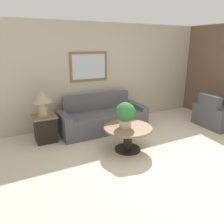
% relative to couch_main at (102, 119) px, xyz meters
% --- Properties ---
extents(ground_plane, '(20.00, 20.00, 0.00)m').
position_rel_couch_main_xyz_m(ground_plane, '(0.57, -2.04, -0.29)').
color(ground_plane, beige).
extents(wall_back, '(7.53, 0.09, 2.60)m').
position_rel_couch_main_xyz_m(wall_back, '(0.55, 0.60, 1.02)').
color(wall_back, '#B2A893').
rests_on(wall_back, ground_plane).
extents(wall_right, '(0.06, 4.60, 2.60)m').
position_rel_couch_main_xyz_m(wall_right, '(3.36, -0.73, 1.01)').
color(wall_right, brown).
rests_on(wall_right, ground_plane).
extents(couch_main, '(2.14, 0.87, 0.86)m').
position_rel_couch_main_xyz_m(couch_main, '(0.00, 0.00, 0.00)').
color(couch_main, '#4C4C51').
rests_on(couch_main, ground_plane).
extents(armchair, '(0.97, 1.04, 0.86)m').
position_rel_couch_main_xyz_m(armchair, '(2.78, -1.16, -0.00)').
color(armchair, '#4C4C51').
rests_on(armchair, ground_plane).
extents(coffee_table, '(0.96, 0.96, 0.50)m').
position_rel_couch_main_xyz_m(coffee_table, '(-0.02, -1.26, 0.07)').
color(coffee_table, black).
rests_on(coffee_table, ground_plane).
extents(side_table, '(0.50, 0.50, 0.59)m').
position_rel_couch_main_xyz_m(side_table, '(-1.41, -0.05, 0.01)').
color(side_table, black).
rests_on(side_table, ground_plane).
extents(table_lamp, '(0.44, 0.44, 0.57)m').
position_rel_couch_main_xyz_m(table_lamp, '(-1.41, -0.05, 0.69)').
color(table_lamp, tan).
rests_on(table_lamp, side_table).
extents(potted_plant_on_table, '(0.39, 0.39, 0.50)m').
position_rel_couch_main_xyz_m(potted_plant_on_table, '(-0.06, -1.22, 0.48)').
color(potted_plant_on_table, beige).
rests_on(potted_plant_on_table, coffee_table).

